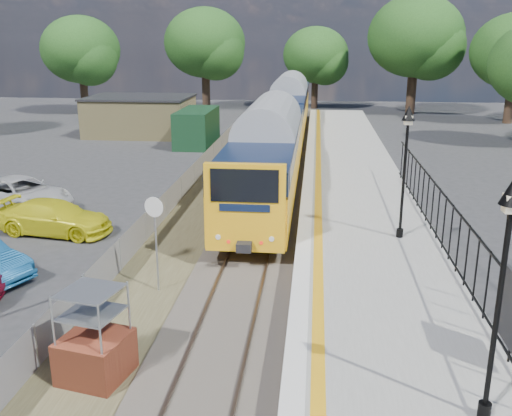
# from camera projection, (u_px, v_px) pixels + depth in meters

# --- Properties ---
(ground) EXTENTS (120.00, 120.00, 0.00)m
(ground) POSITION_uv_depth(u_px,v_px,m) (225.00, 337.00, 15.18)
(ground) COLOR #2D2D30
(ground) RESTS_ON ground
(track_bed) EXTENTS (5.90, 80.00, 0.29)m
(track_bed) POSITION_uv_depth(u_px,v_px,m) (249.00, 221.00, 24.41)
(track_bed) COLOR #473F38
(track_bed) RESTS_ON ground
(platform) EXTENTS (5.00, 70.00, 0.90)m
(platform) POSITION_uv_depth(u_px,v_px,m) (363.00, 230.00, 22.25)
(platform) COLOR gray
(platform) RESTS_ON ground
(platform_edge) EXTENTS (0.90, 70.00, 0.01)m
(platform_edge) POSITION_uv_depth(u_px,v_px,m) (310.00, 217.00, 22.33)
(platform_edge) COLOR silver
(platform_edge) RESTS_ON platform
(victorian_lamp_south) EXTENTS (0.44, 0.44, 4.60)m
(victorian_lamp_south) POSITION_uv_depth(u_px,v_px,m) (506.00, 245.00, 9.58)
(victorian_lamp_south) COLOR black
(victorian_lamp_south) RESTS_ON platform
(victorian_lamp_north) EXTENTS (0.44, 0.44, 4.60)m
(victorian_lamp_north) POSITION_uv_depth(u_px,v_px,m) (407.00, 142.00, 19.13)
(victorian_lamp_north) COLOR black
(victorian_lamp_north) RESTS_ON platform
(palisade_fence) EXTENTS (0.12, 26.00, 2.00)m
(palisade_fence) POSITION_uv_depth(u_px,v_px,m) (465.00, 251.00, 16.12)
(palisade_fence) COLOR black
(palisade_fence) RESTS_ON platform
(wire_fence) EXTENTS (0.06, 52.00, 1.20)m
(wire_fence) POSITION_uv_depth(u_px,v_px,m) (176.00, 193.00, 26.86)
(wire_fence) COLOR #999EA3
(wire_fence) RESTS_ON ground
(outbuilding) EXTENTS (10.80, 10.10, 3.12)m
(outbuilding) POSITION_uv_depth(u_px,v_px,m) (151.00, 118.00, 45.57)
(outbuilding) COLOR tan
(outbuilding) RESTS_ON ground
(tree_line) EXTENTS (56.80, 43.80, 11.88)m
(tree_line) POSITION_uv_depth(u_px,v_px,m) (309.00, 49.00, 53.16)
(tree_line) COLOR #332319
(tree_line) RESTS_ON ground
(train) EXTENTS (2.82, 40.83, 3.51)m
(train) POSITION_uv_depth(u_px,v_px,m) (282.00, 120.00, 38.20)
(train) COLOR #F0A915
(train) RESTS_ON ground
(brick_plinth) EXTENTS (1.68, 1.68, 2.28)m
(brick_plinth) POSITION_uv_depth(u_px,v_px,m) (94.00, 336.00, 13.01)
(brick_plinth) COLOR #964026
(brick_plinth) RESTS_ON ground
(speed_sign) EXTENTS (0.61, 0.18, 3.10)m
(speed_sign) POSITION_uv_depth(u_px,v_px,m) (155.00, 227.00, 17.22)
(speed_sign) COLOR #999EA3
(speed_sign) RESTS_ON ground
(car_yellow) EXTENTS (4.89, 2.49, 1.36)m
(car_yellow) POSITION_uv_depth(u_px,v_px,m) (55.00, 217.00, 23.01)
(car_yellow) COLOR yellow
(car_yellow) RESTS_ON ground
(car_white) EXTENTS (5.82, 4.44, 1.47)m
(car_white) POSITION_uv_depth(u_px,v_px,m) (21.00, 194.00, 26.32)
(car_white) COLOR silver
(car_white) RESTS_ON ground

